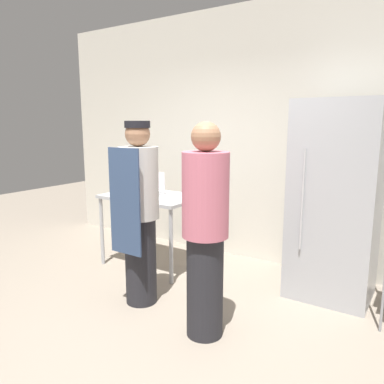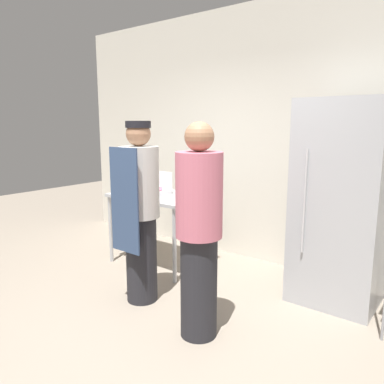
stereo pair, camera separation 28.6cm
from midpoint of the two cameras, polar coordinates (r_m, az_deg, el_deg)
The scene contains 8 objects.
ground_plane at distance 3.20m, azimuth -4.06°, elevation -21.58°, with size 14.00×14.00×0.00m, color gray.
back_wall at distance 4.59m, azimuth 14.59°, elevation 8.16°, with size 6.40×0.12×3.08m, color silver.
refrigerator at distance 3.80m, azimuth 23.68°, elevation -1.67°, with size 0.77×0.68×1.92m.
prep_counter at distance 4.48m, azimuth -3.22°, elevation -1.58°, with size 1.12×0.73×0.86m.
donut_box at distance 4.50m, azimuth -3.40°, elevation 0.29°, with size 0.28×0.22×0.26m.
blender_pitcher at distance 4.74m, azimuth -3.64°, elevation 1.55°, with size 0.12×0.12×0.24m.
person_baker at distance 3.51m, azimuth -5.65°, elevation -2.82°, with size 0.36×0.38×1.72m.
person_customer at distance 2.92m, azimuth 3.89°, elevation -5.99°, with size 0.36×0.36×1.71m.
Camera 2 is at (1.95, -1.92, 1.70)m, focal length 35.00 mm.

